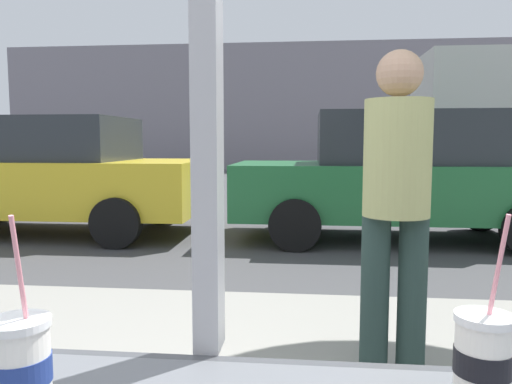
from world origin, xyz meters
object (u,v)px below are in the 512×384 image
object	(u,v)px
soda_cup_right	(20,368)
soda_cup_left	(483,360)
parked_car_green	(400,176)
parked_car_yellow	(47,174)
pedestrian	(396,197)

from	to	relation	value
soda_cup_right	soda_cup_left	bearing A→B (deg)	8.60
soda_cup_left	parked_car_green	world-z (taller)	parked_car_green
soda_cup_left	parked_car_green	distance (m)	6.17
soda_cup_left	parked_car_yellow	bearing A→B (deg)	123.36
parked_car_yellow	parked_car_green	world-z (taller)	parked_car_green
soda_cup_left	parked_car_green	bearing A→B (deg)	81.11
soda_cup_right	parked_car_green	bearing A→B (deg)	75.17
soda_cup_right	pedestrian	size ratio (longest dim) A/B	0.19
soda_cup_right	pedestrian	world-z (taller)	pedestrian
soda_cup_right	pedestrian	bearing A→B (deg)	64.86
soda_cup_left	pedestrian	distance (m)	1.70
soda_cup_right	parked_car_yellow	xyz separation A→B (m)	(-3.33, 6.20, -0.15)
parked_car_green	pedestrian	xyz separation A→B (m)	(-0.80, -4.41, 0.20)
soda_cup_right	parked_car_green	world-z (taller)	parked_car_green
parked_car_green	pedestrian	world-z (taller)	pedestrian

